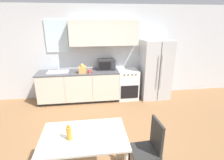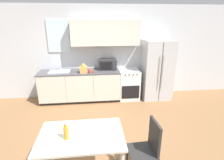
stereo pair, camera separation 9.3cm
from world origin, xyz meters
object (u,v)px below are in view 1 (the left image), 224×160
object	(u,v)px
dining_chair_side	(151,145)
drink_bottle	(69,133)
dining_table	(84,142)
oven_range	(127,84)
coffee_mug	(90,71)
microwave	(106,64)
refrigerator	(155,69)

from	to	relation	value
dining_chair_side	drink_bottle	bearing A→B (deg)	88.51
dining_table	oven_range	bearing A→B (deg)	66.09
oven_range	dining_chair_side	size ratio (longest dim) A/B	0.95
coffee_mug	dining_table	size ratio (longest dim) A/B	0.11
oven_range	microwave	size ratio (longest dim) A/B	1.82
refrigerator	dining_table	bearing A→B (deg)	-126.84
coffee_mug	drink_bottle	world-z (taller)	drink_bottle
oven_range	coffee_mug	world-z (taller)	coffee_mug
microwave	refrigerator	bearing A→B (deg)	-5.67
microwave	drink_bottle	size ratio (longest dim) A/B	1.94
oven_range	refrigerator	bearing A→B (deg)	-1.92
coffee_mug	drink_bottle	size ratio (longest dim) A/B	0.51
oven_range	dining_table	bearing A→B (deg)	-113.91
dining_chair_side	drink_bottle	distance (m)	1.20
oven_range	coffee_mug	bearing A→B (deg)	-169.20
dining_table	coffee_mug	bearing A→B (deg)	87.30
refrigerator	dining_chair_side	distance (m)	3.02
coffee_mug	dining_table	world-z (taller)	coffee_mug
dining_table	refrigerator	bearing A→B (deg)	53.16
coffee_mug	drink_bottle	bearing A→B (deg)	-96.69
dining_table	dining_chair_side	xyz separation A→B (m)	(0.97, -0.03, -0.13)
refrigerator	drink_bottle	size ratio (longest dim) A/B	6.97
drink_bottle	oven_range	bearing A→B (deg)	63.46
microwave	coffee_mug	world-z (taller)	microwave
drink_bottle	dining_table	bearing A→B (deg)	18.27
microwave	drink_bottle	world-z (taller)	microwave
coffee_mug	refrigerator	bearing A→B (deg)	5.43
refrigerator	oven_range	bearing A→B (deg)	178.08
refrigerator	microwave	distance (m)	1.47
coffee_mug	dining_table	distance (m)	2.60
dining_table	dining_chair_side	world-z (taller)	dining_chair_side
refrigerator	coffee_mug	world-z (taller)	refrigerator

